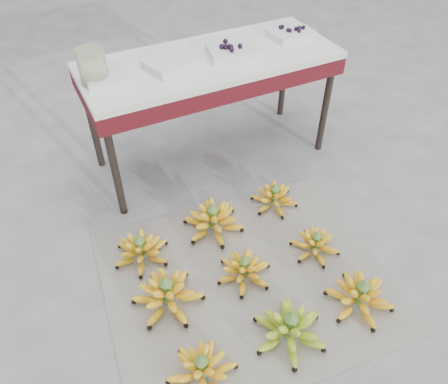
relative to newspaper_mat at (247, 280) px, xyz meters
name	(u,v)px	position (x,y,z in m)	size (l,w,h in m)	color
ground	(275,283)	(0.11, -0.07, 0.00)	(60.00, 60.00, 0.00)	slate
newspaper_mat	(247,280)	(0.00, 0.00, 0.00)	(1.25, 1.05, 0.01)	beige
bunch_front_left	(202,370)	(-0.37, -0.32, 0.06)	(0.34, 0.34, 0.16)	yellow
bunch_front_center	(290,329)	(0.02, -0.32, 0.07)	(0.33, 0.33, 0.18)	#83B22D
bunch_front_right	(360,296)	(0.37, -0.33, 0.06)	(0.30, 0.30, 0.17)	yellow
bunch_mid_left	(168,294)	(-0.36, 0.05, 0.07)	(0.40, 0.40, 0.19)	yellow
bunch_mid_center	(244,270)	(0.00, 0.02, 0.06)	(0.33, 0.33, 0.15)	yellow
bunch_mid_right	(315,244)	(0.37, 0.00, 0.05)	(0.26, 0.26, 0.14)	yellow
bunch_back_left	(141,250)	(-0.38, 0.34, 0.06)	(0.28, 0.28, 0.16)	yellow
bunch_back_center	(213,220)	(0.00, 0.35, 0.07)	(0.33, 0.33, 0.18)	yellow
bunch_back_right	(274,197)	(0.37, 0.37, 0.05)	(0.27, 0.27, 0.15)	yellow
vendor_table	(210,70)	(0.26, 0.90, 0.57)	(1.34, 0.54, 0.64)	black
tray_far_left	(110,78)	(-0.27, 0.88, 0.66)	(0.23, 0.17, 0.04)	silver
tray_left	(173,63)	(0.05, 0.89, 0.66)	(0.30, 0.25, 0.04)	silver
tray_right	(234,51)	(0.38, 0.87, 0.66)	(0.30, 0.24, 0.07)	silver
tray_far_right	(291,33)	(0.76, 0.93, 0.66)	(0.24, 0.18, 0.06)	silver
glass_jar	(92,66)	(-0.33, 0.91, 0.72)	(0.13, 0.13, 0.16)	beige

